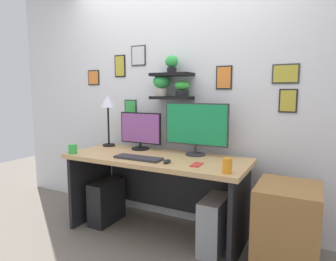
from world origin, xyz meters
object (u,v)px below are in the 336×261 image
Objects in this scene: computer_mouse at (167,161)px; computer_tower_right at (214,224)px; keyboard at (138,158)px; drawer_cabinet at (287,229)px; desk at (159,177)px; computer_tower_left at (107,201)px; desk_lamp at (108,106)px; coffee_mug at (73,149)px; monitor_left at (141,131)px; cell_phone at (197,165)px; water_cup at (227,166)px; monitor_right at (196,127)px.

computer_mouse is 0.20× the size of computer_tower_right.
keyboard is 0.67× the size of drawer_cabinet.
desk is 3.88× the size of computer_tower_left.
desk_lamp is 1.27× the size of computer_tower_left.
keyboard reaches higher than computer_tower_right.
coffee_mug is at bearing -173.48° from drawer_cabinet.
coffee_mug is at bearing -133.55° from monitor_left.
monitor_left is 0.81m from computer_tower_left.
monitor_left is at bearing 164.86° from computer_tower_right.
desk reaches higher than computer_tower_left.
drawer_cabinet reaches higher than computer_tower_right.
desk_lamp is at bearing 167.61° from desk.
keyboard is at bearing 8.11° from coffee_mug.
monitor_left is 3.34× the size of cell_phone.
coffee_mug is at bearing -169.70° from computer_tower_right.
keyboard is 0.82m from water_cup.
computer_mouse is (-0.09, -0.40, -0.25)m from monitor_right.
monitor_left is at bearing -179.97° from monitor_right.
monitor_right is 1.11× the size of desk_lamp.
computer_tower_right is at bearing 125.51° from water_cup.
cell_phone reaches higher than desk.
coffee_mug is (-0.97, -0.08, 0.03)m from computer_mouse.
computer_tower_right is at bearing -7.59° from desk.
coffee_mug is 1.50m from water_cup.
desk_lamp is 2.06m from drawer_cabinet.
computer_tower_right is (1.34, 0.24, -0.56)m from coffee_mug.
keyboard is at bearing -109.67° from desk.
drawer_cabinet is at bearing -1.33° from computer_tower_left.
desk_lamp reaches higher than cell_phone.
monitor_left is 0.86m from cell_phone.
computer_tower_left is (-0.50, 0.16, -0.54)m from keyboard.
desk_lamp is (-0.41, -0.00, 0.24)m from monitor_left.
computer_mouse reaches higher than computer_tower_right.
computer_mouse is at bearing -2.78° from keyboard.
monitor_left is 1.14m from water_cup.
computer_tower_right is (-0.16, 0.22, -0.57)m from water_cup.
computer_mouse is (0.52, -0.40, -0.18)m from monitor_left.
drawer_cabinet is at bearing 5.62° from keyboard.
monitor_left is 5.19× the size of coffee_mug.
water_cup is at bearing -22.03° from cell_phone.
water_cup is at bearing -6.57° from computer_mouse.
desk is 15.31× the size of water_cup.
drawer_cabinet is at bearing -17.59° from monitor_right.
cell_phone is at bearing -16.56° from desk_lamp.
coffee_mug reaches higher than keyboard.
desk_lamp reaches higher than drawer_cabinet.
desk is 18.72× the size of coffee_mug.
computer_tower_left is at bearing 179.32° from computer_tower_right.
keyboard is at bearing -177.63° from cell_phone.
computer_mouse reaches higher than drawer_cabinet.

